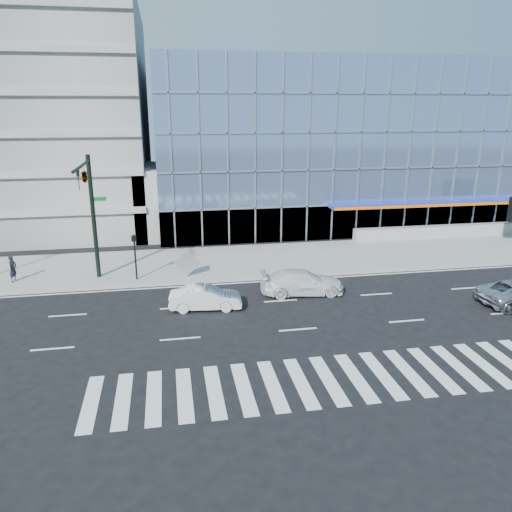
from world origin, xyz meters
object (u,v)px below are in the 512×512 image
at_px(ped_signal_post, 135,250).
at_px(tilted_panel, 187,263).
at_px(white_suv, 302,282).
at_px(pedestrian, 13,269).
at_px(white_sedan, 205,298).
at_px(traffic_signal, 87,190).

bearing_deg(ped_signal_post, tilted_panel, 0.98).
relative_size(white_suv, pedestrian, 2.95).
relative_size(ped_signal_post, tilted_panel, 2.31).
bearing_deg(ped_signal_post, white_sedan, -52.85).
bearing_deg(ped_signal_post, white_suv, -21.66).
distance_m(traffic_signal, white_suv, 14.15).
bearing_deg(tilted_panel, white_sedan, -89.10).
bearing_deg(tilted_panel, ped_signal_post, 174.01).
xyz_separation_m(traffic_signal, white_sedan, (6.56, -4.98, -5.50)).
bearing_deg(ped_signal_post, traffic_signal, -171.48).
distance_m(ped_signal_post, white_sedan, 6.88).
height_order(traffic_signal, ped_signal_post, traffic_signal).
xyz_separation_m(white_sedan, pedestrian, (-11.83, 6.41, 0.34)).
bearing_deg(traffic_signal, white_suv, -16.09).
bearing_deg(white_suv, ped_signal_post, 72.44).
relative_size(traffic_signal, white_suv, 1.58).
relative_size(ped_signal_post, pedestrian, 1.75).
distance_m(white_sedan, tilted_panel, 5.48).
xyz_separation_m(white_suv, white_sedan, (-6.00, -1.36, -0.07)).
xyz_separation_m(traffic_signal, ped_signal_post, (2.50, 0.37, -4.02)).
xyz_separation_m(traffic_signal, white_suv, (12.56, -3.62, -5.43)).
relative_size(traffic_signal, tilted_panel, 6.15).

